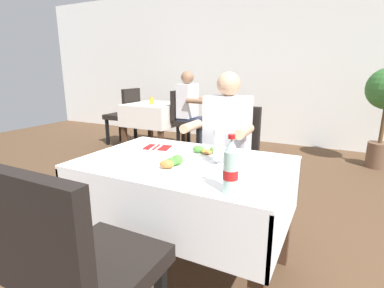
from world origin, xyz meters
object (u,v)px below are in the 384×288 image
object	(u,v)px
chair_far_diner_seat	(229,156)
background_table_tumbler	(152,101)
seated_diner_far	(225,141)
plate_near_camera	(170,164)
background_dining_table	(155,115)
background_chair_right	(188,118)
cola_bottle_primary	(231,168)
background_patron	(191,108)
main_dining_table	(185,187)
chair_near_camera_side	(83,266)
plate_far_diner	(206,152)
beer_glass_left	(219,146)
background_chair_left	(125,113)
napkin_cutlery_set	(158,147)

from	to	relation	value
chair_far_diner_seat	background_table_tumbler	size ratio (longest dim) A/B	8.82
seated_diner_far	chair_far_diner_seat	bearing A→B (deg)	85.83
plate_near_camera	background_table_tumbler	size ratio (longest dim) A/B	2.24
background_dining_table	background_chair_right	bearing A→B (deg)	0.00
cola_bottle_primary	background_patron	bearing A→B (deg)	120.22
cola_bottle_primary	background_table_tumbler	xyz separation A→B (m)	(-2.27, 2.70, -0.06)
seated_diner_far	cola_bottle_primary	world-z (taller)	seated_diner_far
main_dining_table	chair_near_camera_side	size ratio (longest dim) A/B	1.27
background_chair_right	background_patron	bearing A→B (deg)	0.00
plate_near_camera	plate_far_diner	bearing A→B (deg)	78.68
beer_glass_left	cola_bottle_primary	world-z (taller)	cola_bottle_primary
chair_far_diner_seat	background_chair_right	xyz separation A→B (m)	(-1.27, 1.65, 0.00)
main_dining_table	background_patron	xyz separation A→B (m)	(-1.22, 2.46, 0.14)
seated_diner_far	background_dining_table	world-z (taller)	seated_diner_far
background_chair_left	background_chair_right	distance (m)	1.23
plate_far_diner	chair_near_camera_side	bearing A→B (deg)	-93.49
chair_near_camera_side	cola_bottle_primary	bearing A→B (deg)	50.13
background_dining_table	seated_diner_far	bearing A→B (deg)	-43.23
chair_far_diner_seat	background_chair_left	size ratio (longest dim) A/B	1.00
main_dining_table	napkin_cutlery_set	distance (m)	0.39
seated_diner_far	plate_far_diner	size ratio (longest dim) A/B	5.26
napkin_cutlery_set	seated_diner_far	bearing A→B (deg)	60.37
background_chair_left	background_patron	bearing A→B (deg)	0.00
background_chair_right	background_dining_table	bearing A→B (deg)	-180.00
main_dining_table	plate_near_camera	size ratio (longest dim) A/B	5.01
chair_near_camera_side	background_dining_table	xyz separation A→B (m)	(-1.88, 3.27, -0.00)
chair_near_camera_side	napkin_cutlery_set	size ratio (longest dim) A/B	4.94
background_dining_table	background_chair_left	size ratio (longest dim) A/B	0.87
chair_far_diner_seat	chair_near_camera_side	world-z (taller)	same
chair_far_diner_seat	background_chair_right	world-z (taller)	same
chair_near_camera_side	plate_near_camera	world-z (taller)	chair_near_camera_side
plate_far_diner	napkin_cutlery_set	bearing A→B (deg)	-179.17
chair_far_diner_seat	cola_bottle_primary	size ratio (longest dim) A/B	3.67
chair_far_diner_seat	background_chair_left	distance (m)	2.99
plate_far_diner	plate_near_camera	bearing A→B (deg)	-101.32
background_table_tumbler	napkin_cutlery_set	bearing A→B (deg)	-54.60
main_dining_table	background_chair_left	distance (m)	3.50
chair_near_camera_side	beer_glass_left	world-z (taller)	chair_near_camera_side
background_chair_right	napkin_cutlery_set	bearing A→B (deg)	-67.23
plate_near_camera	background_dining_table	size ratio (longest dim) A/B	0.29
plate_far_diner	background_dining_table	world-z (taller)	plate_far_diner
chair_near_camera_side	cola_bottle_primary	xyz separation A→B (m)	(0.40, 0.48, 0.31)
seated_diner_far	plate_near_camera	distance (m)	0.85
main_dining_table	beer_glass_left	size ratio (longest dim) A/B	5.97
chair_far_diner_seat	beer_glass_left	world-z (taller)	chair_far_diner_seat
chair_far_diner_seat	plate_far_diner	xyz separation A→B (m)	(0.06, -0.63, 0.21)
plate_far_diner	background_chair_left	distance (m)	3.43
background_table_tumbler	background_patron	bearing A→B (deg)	7.59
background_chair_right	background_table_tumbler	size ratio (longest dim) A/B	8.82
background_chair_right	background_patron	xyz separation A→B (m)	(0.05, 0.00, 0.16)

